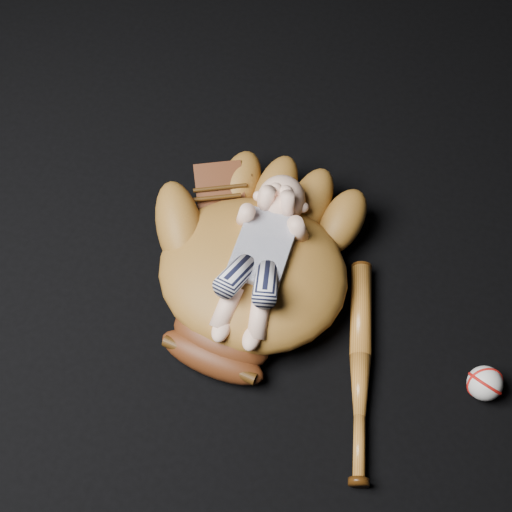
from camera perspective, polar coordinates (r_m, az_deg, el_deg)
name	(u,v)px	position (r m, az deg, el deg)	size (l,w,h in m)	color
baseball_glove	(253,267)	(1.37, -0.26, -0.89)	(0.46, 0.53, 0.16)	brown
newborn_baby	(259,259)	(1.32, 0.25, -0.25)	(0.16, 0.36, 0.14)	beige
baseball_bat	(360,368)	(1.35, 8.34, -8.88)	(0.04, 0.44, 0.04)	#A15F1F
baseball	(485,383)	(1.38, 17.84, -9.67)	(0.06, 0.06, 0.06)	silver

